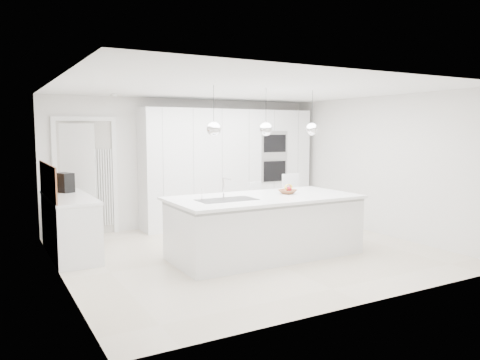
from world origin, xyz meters
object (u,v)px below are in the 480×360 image
espresso_machine (65,183)px  bar_stool_right (295,205)px  island_base (265,228)px  fruit_bowl (288,192)px  bar_stool_left (259,212)px

espresso_machine → bar_stool_right: size_ratio=0.28×
island_base → fruit_bowl: size_ratio=10.40×
bar_stool_left → bar_stool_right: (0.80, 0.06, 0.05)m
bar_stool_left → island_base: bearing=-137.5°
island_base → bar_stool_right: 1.56m
bar_stool_right → island_base: bearing=-140.3°
island_base → bar_stool_right: (1.23, 0.95, 0.12)m
island_base → bar_stool_left: bearing=64.2°
fruit_bowl → bar_stool_left: (-0.05, 0.78, -0.44)m
bar_stool_left → bar_stool_right: bearing=-17.0°
island_base → espresso_machine: bearing=141.9°
fruit_bowl → bar_stool_right: 1.20m
bar_stool_left → bar_stool_right: size_ratio=0.91×
fruit_bowl → bar_stool_right: (0.75, 0.85, -0.39)m
fruit_bowl → bar_stool_left: bar_stool_left is taller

